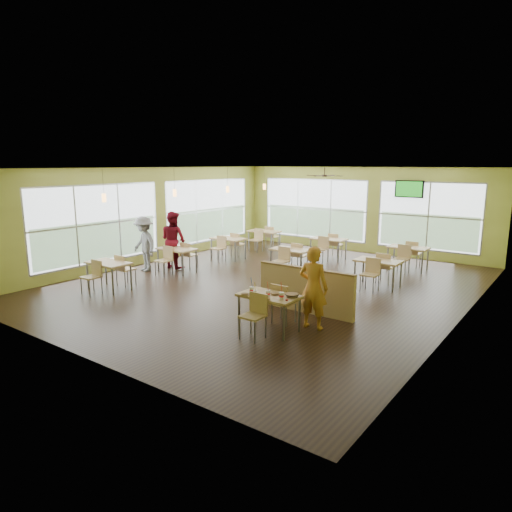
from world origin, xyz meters
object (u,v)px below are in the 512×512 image
object	(u,v)px
main_table	(269,300)
half_wall_divider	(305,290)
man_plaid	(313,288)
food_basket	(292,295)

from	to	relation	value
main_table	half_wall_divider	bearing A→B (deg)	90.00
man_plaid	food_basket	distance (m)	0.54
half_wall_divider	food_basket	distance (m)	1.40
main_table	half_wall_divider	distance (m)	1.45
man_plaid	food_basket	world-z (taller)	man_plaid
half_wall_divider	food_basket	world-z (taller)	half_wall_divider
main_table	man_plaid	xyz separation A→B (m)	(0.64, 0.64, 0.23)
main_table	food_basket	bearing A→B (deg)	18.31
half_wall_divider	man_plaid	xyz separation A→B (m)	(0.64, -0.81, 0.33)
man_plaid	food_basket	bearing A→B (deg)	63.09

